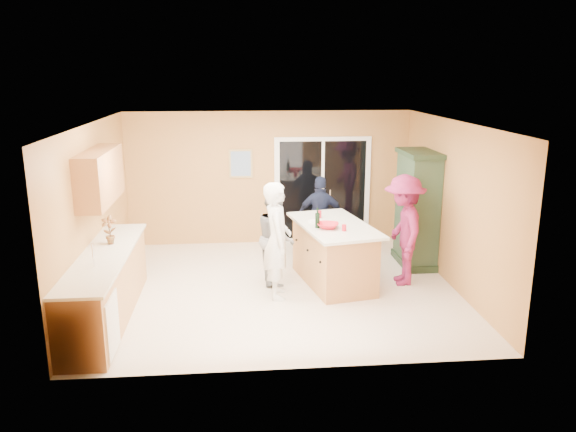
{
  "coord_description": "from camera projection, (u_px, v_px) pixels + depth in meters",
  "views": [
    {
      "loc": [
        -0.62,
        -8.3,
        3.34
      ],
      "look_at": [
        0.15,
        0.1,
        1.15
      ],
      "focal_mm": 35.0,
      "sensor_mm": 36.0,
      "label": 1
    }
  ],
  "objects": [
    {
      "name": "woman_white",
      "position": [
        277.0,
        240.0,
        8.36
      ],
      "size": [
        0.43,
        0.65,
        1.77
      ],
      "primitive_type": "imported",
      "rotation": [
        0.0,
        0.0,
        1.58
      ],
      "color": "white",
      "rests_on": "floor"
    },
    {
      "name": "upper_cabinets",
      "position": [
        100.0,
        176.0,
        8.0
      ],
      "size": [
        0.35,
        1.6,
        0.75
      ],
      "primitive_type": "cube",
      "color": "#BD8349",
      "rests_on": "wall_left"
    },
    {
      "name": "ceiling",
      "position": [
        278.0,
        123.0,
        8.24
      ],
      "size": [
        5.5,
        5.0,
        0.1
      ],
      "primitive_type": "cube",
      "color": "white",
      "rests_on": "wall_back"
    },
    {
      "name": "framed_picture",
      "position": [
        241.0,
        164.0,
        10.83
      ],
      "size": [
        0.46,
        0.04,
        0.56
      ],
      "color": "tan",
      "rests_on": "wall_back"
    },
    {
      "name": "sliding_door",
      "position": [
        322.0,
        190.0,
        11.1
      ],
      "size": [
        1.9,
        0.07,
        2.1
      ],
      "color": "white",
      "rests_on": "floor"
    },
    {
      "name": "tumbler_far",
      "position": [
        319.0,
        214.0,
        9.24
      ],
      "size": [
        0.09,
        0.09,
        0.12
      ],
      "primitive_type": "cylinder",
      "rotation": [
        0.0,
        0.0,
        -0.13
      ],
      "color": "red",
      "rests_on": "kitchen_island"
    },
    {
      "name": "wall_left",
      "position": [
        94.0,
        212.0,
        8.32
      ],
      "size": [
        0.1,
        5.0,
        2.6
      ],
      "primitive_type": "cube",
      "color": "#E89F5F",
      "rests_on": "ground"
    },
    {
      "name": "wall_back",
      "position": [
        269.0,
        178.0,
        10.97
      ],
      "size": [
        5.5,
        0.1,
        2.6
      ],
      "primitive_type": "cube",
      "color": "#E89F5F",
      "rests_on": "ground"
    },
    {
      "name": "kitchen_island",
      "position": [
        333.0,
        255.0,
        9.01
      ],
      "size": [
        1.37,
        2.04,
        0.99
      ],
      "rotation": [
        0.0,
        0.0,
        0.2
      ],
      "color": "#BD8349",
      "rests_on": "floor"
    },
    {
      "name": "floor",
      "position": [
        279.0,
        288.0,
        8.89
      ],
      "size": [
        5.5,
        5.5,
        0.0
      ],
      "primitive_type": "plane",
      "color": "silver",
      "rests_on": "ground"
    },
    {
      "name": "wall_right",
      "position": [
        453.0,
        205.0,
        8.81
      ],
      "size": [
        0.1,
        5.0,
        2.6
      ],
      "primitive_type": "cube",
      "color": "#E89F5F",
      "rests_on": "ground"
    },
    {
      "name": "wall_front",
      "position": [
        296.0,
        262.0,
        6.15
      ],
      "size": [
        5.5,
        0.1,
        2.6
      ],
      "primitive_type": "cube",
      "color": "#E89F5F",
      "rests_on": "ground"
    },
    {
      "name": "woman_grey",
      "position": [
        276.0,
        237.0,
        8.99
      ],
      "size": [
        0.6,
        0.75,
        1.51
      ],
      "primitive_type": "imported",
      "rotation": [
        0.0,
        0.0,
        1.61
      ],
      "color": "gray",
      "rests_on": "floor"
    },
    {
      "name": "woman_magenta",
      "position": [
        404.0,
        230.0,
        8.9
      ],
      "size": [
        0.76,
        1.2,
        1.77
      ],
      "primitive_type": "imported",
      "rotation": [
        0.0,
        0.0,
        -1.66
      ],
      "color": "maroon",
      "rests_on": "floor"
    },
    {
      "name": "tumbler_near",
      "position": [
        344.0,
        228.0,
        8.48
      ],
      "size": [
        0.08,
        0.08,
        0.1
      ],
      "primitive_type": "cylinder",
      "rotation": [
        0.0,
        0.0,
        -0.26
      ],
      "color": "red",
      "rests_on": "kitchen_island"
    },
    {
      "name": "wine_bottle",
      "position": [
        317.0,
        220.0,
        8.64
      ],
      "size": [
        0.07,
        0.07,
        0.31
      ],
      "rotation": [
        0.0,
        0.0,
        -0.43
      ],
      "color": "black",
      "rests_on": "kitchen_island"
    },
    {
      "name": "left_cabinet_run",
      "position": [
        104.0,
        291.0,
        7.55
      ],
      "size": [
        0.65,
        3.05,
        1.24
      ],
      "color": "#BD8349",
      "rests_on": "floor"
    },
    {
      "name": "white_plate",
      "position": [
        315.0,
        221.0,
        9.02
      ],
      "size": [
        0.25,
        0.25,
        0.02
      ],
      "primitive_type": "cylinder",
      "rotation": [
        0.0,
        0.0,
        -0.16
      ],
      "color": "white",
      "rests_on": "kitchen_island"
    },
    {
      "name": "woman_navy",
      "position": [
        321.0,
        217.0,
        10.23
      ],
      "size": [
        0.93,
        0.49,
        1.5
      ],
      "primitive_type": "imported",
      "rotation": [
        0.0,
        0.0,
        2.99
      ],
      "color": "#171933",
      "rests_on": "floor"
    },
    {
      "name": "serving_bowl",
      "position": [
        328.0,
        226.0,
        8.63
      ],
      "size": [
        0.4,
        0.4,
        0.08
      ],
      "primitive_type": "imported",
      "rotation": [
        0.0,
        0.0,
        -0.26
      ],
      "color": "red",
      "rests_on": "kitchen_island"
    },
    {
      "name": "green_hutch",
      "position": [
        417.0,
        210.0,
        9.78
      ],
      "size": [
        0.58,
        1.1,
        2.02
      ],
      "color": "#203420",
      "rests_on": "floor"
    },
    {
      "name": "tulip_vase",
      "position": [
        109.0,
        230.0,
        7.96
      ],
      "size": [
        0.23,
        0.16,
        0.42
      ],
      "primitive_type": "imported",
      "rotation": [
        0.0,
        0.0,
        -0.07
      ],
      "color": "#A2101F",
      "rests_on": "left_cabinet_run"
    }
  ]
}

